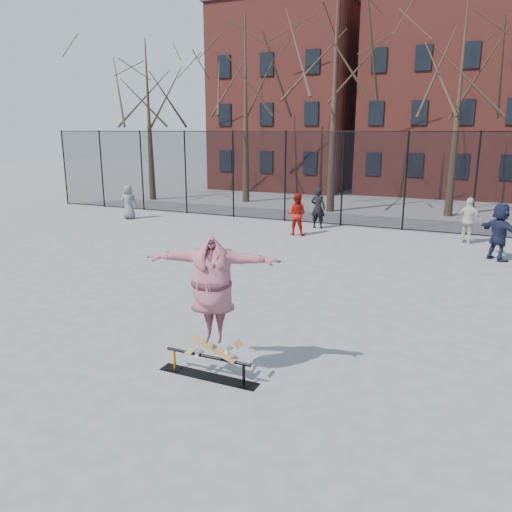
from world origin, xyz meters
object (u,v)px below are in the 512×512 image
at_px(bystander_black, 318,208).
at_px(bystander_red, 296,214).
at_px(skateboard, 214,354).
at_px(skater, 213,300).
at_px(bystander_grey, 129,202).
at_px(skate_rail, 208,368).
at_px(bystander_navy, 499,232).
at_px(bystander_white, 469,221).

xyz_separation_m(bystander_black, bystander_red, (-0.34, -1.71, -0.03)).
xyz_separation_m(skateboard, skater, (-0.00, 0.00, 0.93)).
bearing_deg(bystander_red, bystander_grey, -6.36).
bearing_deg(skate_rail, bystander_red, 102.97).
bearing_deg(skate_rail, skater, -0.00).
height_order(skateboard, skater, skater).
distance_m(bystander_red, bystander_navy, 7.22).
xyz_separation_m(bystander_black, bystander_navy, (6.81, -2.77, 0.06)).
bearing_deg(skateboard, bystander_navy, 67.59).
xyz_separation_m(skate_rail, bystander_red, (-2.67, 11.60, 0.67)).
distance_m(skateboard, bystander_white, 13.18).
height_order(bystander_red, bystander_navy, bystander_navy).
distance_m(bystander_black, bystander_navy, 7.35).
height_order(bystander_black, bystander_red, bystander_black).
distance_m(skate_rail, skater, 1.23).
bearing_deg(bystander_grey, bystander_white, 158.95).
height_order(skater, bystander_grey, skater).
relative_size(bystander_grey, bystander_white, 0.93).
bearing_deg(skate_rail, skateboard, -0.00).
relative_size(skateboard, bystander_white, 0.54).
bearing_deg(skateboard, bystander_red, 103.53).
xyz_separation_m(bystander_red, bystander_navy, (7.14, -1.06, 0.09)).
xyz_separation_m(skater, bystander_white, (3.39, 12.73, -0.54)).
bearing_deg(skater, bystander_red, 86.13).
bearing_deg(bystander_white, skate_rail, 97.58).
relative_size(skateboard, bystander_red, 0.56).
bearing_deg(bystander_navy, skater, 110.86).
height_order(bystander_grey, bystander_navy, bystander_navy).
distance_m(bystander_black, bystander_white, 5.87).
height_order(skateboard, bystander_red, bystander_red).
relative_size(skater, bystander_navy, 1.19).
bearing_deg(bystander_grey, skateboard, 108.69).
relative_size(skater, bystander_black, 1.27).
height_order(bystander_grey, bystander_black, bystander_black).
distance_m(skater, bystander_navy, 11.41).
relative_size(skateboard, skater, 0.42).
xyz_separation_m(bystander_black, bystander_white, (5.84, -0.59, -0.01)).
distance_m(skateboard, skater, 0.93).
xyz_separation_m(skateboard, bystander_navy, (4.35, 10.54, 0.46)).
distance_m(skateboard, bystander_black, 13.55).
xyz_separation_m(bystander_grey, bystander_navy, (15.47, -1.32, 0.13)).
relative_size(bystander_black, bystander_navy, 0.94).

